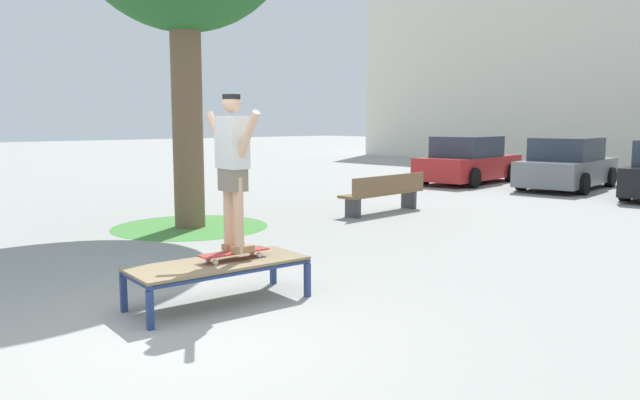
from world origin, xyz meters
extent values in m
plane|color=#999993|center=(0.00, 0.00, 0.00)|extent=(120.00, 120.00, 0.00)
cube|color=navy|center=(-0.84, 1.88, 0.19)|extent=(0.07, 0.07, 0.38)
cube|color=navy|center=(-0.15, 1.80, 0.19)|extent=(0.07, 0.07, 0.38)
cube|color=navy|center=(-1.04, 0.05, 0.19)|extent=(0.07, 0.07, 0.38)
cube|color=navy|center=(-0.34, -0.03, 0.19)|extent=(0.07, 0.07, 0.38)
cylinder|color=navy|center=(-0.94, 0.96, 0.41)|extent=(0.25, 1.89, 0.05)
cylinder|color=navy|center=(-0.24, 0.89, 0.41)|extent=(0.25, 1.89, 0.05)
cylinder|color=navy|center=(-0.49, 1.84, 0.41)|extent=(0.76, 0.13, 0.05)
cylinder|color=navy|center=(-0.69, 0.01, 0.41)|extent=(0.76, 0.13, 0.05)
cube|color=#847051|center=(-0.59, 0.93, 0.45)|extent=(0.96, 1.97, 0.03)
cube|color=#B23333|center=(-0.57, 1.11, 0.54)|extent=(0.25, 0.81, 0.02)
cylinder|color=silver|center=(-0.63, 1.40, 0.49)|extent=(0.03, 0.06, 0.06)
cylinder|color=silver|center=(-0.48, 1.39, 0.49)|extent=(0.03, 0.06, 0.06)
cylinder|color=silver|center=(-0.66, 0.84, 0.49)|extent=(0.03, 0.06, 0.06)
cylinder|color=silver|center=(-0.51, 0.83, 0.49)|extent=(0.03, 0.06, 0.06)
cylinder|color=tan|center=(-0.67, 1.12, 0.96)|extent=(0.11, 0.11, 0.82)
cube|color=#99704C|center=(-0.67, 1.17, 0.59)|extent=(0.11, 0.25, 0.07)
cylinder|color=tan|center=(-0.47, 1.11, 0.96)|extent=(0.11, 0.11, 0.82)
cube|color=#99704C|center=(-0.47, 1.16, 0.59)|extent=(0.11, 0.25, 0.07)
cube|color=#756B5B|center=(-0.57, 1.11, 1.34)|extent=(0.31, 0.22, 0.24)
cube|color=silver|center=(-0.57, 1.11, 1.74)|extent=(0.37, 0.24, 0.56)
cylinder|color=tan|center=(-0.87, 1.13, 1.81)|extent=(0.40, 0.10, 0.52)
cylinder|color=tan|center=(-0.27, 1.10, 1.81)|extent=(0.40, 0.10, 0.52)
sphere|color=tan|center=(-0.57, 1.11, 2.15)|extent=(0.20, 0.20, 0.20)
cylinder|color=black|center=(-0.57, 1.11, 2.22)|extent=(0.19, 0.19, 0.05)
cylinder|color=brown|center=(-5.08, 3.34, 2.00)|extent=(0.56, 0.56, 4.00)
cylinder|color=#47893D|center=(-5.08, 3.34, 0.00)|extent=(2.89, 2.89, 0.01)
cube|color=red|center=(-6.17, 14.38, 0.51)|extent=(2.06, 4.33, 0.70)
cube|color=#2D3847|center=(-6.16, 14.23, 1.18)|extent=(1.74, 2.23, 0.64)
cylinder|color=black|center=(-7.13, 15.60, 0.30)|extent=(0.27, 0.62, 0.60)
cylinder|color=black|center=(-5.44, 15.75, 0.30)|extent=(0.27, 0.62, 0.60)
cylinder|color=black|center=(-6.91, 13.00, 0.30)|extent=(0.27, 0.62, 0.60)
cylinder|color=black|center=(-5.21, 13.15, 0.30)|extent=(0.27, 0.62, 0.60)
cube|color=slate|center=(-3.19, 14.96, 0.51)|extent=(2.16, 4.36, 0.70)
cube|color=#2D3847|center=(-3.17, 14.81, 1.18)|extent=(1.78, 2.26, 0.64)
cylinder|color=black|center=(-4.18, 16.16, 0.30)|extent=(0.29, 0.62, 0.60)
cylinder|color=black|center=(-2.49, 16.35, 0.30)|extent=(0.29, 0.62, 0.60)
cylinder|color=black|center=(-3.89, 13.57, 0.30)|extent=(0.29, 0.62, 0.60)
cylinder|color=black|center=(-2.20, 13.76, 0.30)|extent=(0.29, 0.62, 0.60)
cylinder|color=black|center=(-0.92, 13.25, 0.30)|extent=(0.28, 0.62, 0.60)
cube|color=brown|center=(-3.79, 7.34, 0.43)|extent=(0.52, 2.41, 0.06)
cube|color=brown|center=(-3.59, 7.34, 0.65)|extent=(0.12, 2.40, 0.36)
cube|color=#424247|center=(-3.76, 6.38, 0.20)|extent=(0.38, 0.09, 0.40)
cube|color=#424247|center=(-3.82, 8.29, 0.20)|extent=(0.38, 0.09, 0.40)
camera|label=1|loc=(4.82, -2.73, 1.95)|focal=34.48mm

